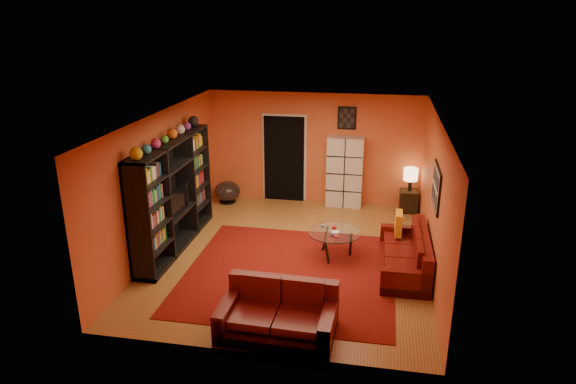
% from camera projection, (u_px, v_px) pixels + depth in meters
% --- Properties ---
extents(floor, '(6.00, 6.00, 0.00)m').
position_uv_depth(floor, '(291.00, 255.00, 9.67)').
color(floor, brown).
rests_on(floor, ground).
extents(ceiling, '(6.00, 6.00, 0.00)m').
position_uv_depth(ceiling, '(292.00, 118.00, 8.80)').
color(ceiling, white).
rests_on(ceiling, wall_back).
extents(wall_back, '(6.00, 0.00, 6.00)m').
position_uv_depth(wall_back, '(314.00, 148.00, 12.02)').
color(wall_back, '#C9542C').
rests_on(wall_back, floor).
extents(wall_front, '(6.00, 0.00, 6.00)m').
position_uv_depth(wall_front, '(250.00, 266.00, 6.45)').
color(wall_front, '#C9542C').
rests_on(wall_front, floor).
extents(wall_left, '(0.00, 6.00, 6.00)m').
position_uv_depth(wall_left, '(161.00, 182.00, 9.66)').
color(wall_left, '#C9542C').
rests_on(wall_left, floor).
extents(wall_right, '(0.00, 6.00, 6.00)m').
position_uv_depth(wall_right, '(434.00, 198.00, 8.81)').
color(wall_right, '#C9542C').
rests_on(wall_right, floor).
extents(rug, '(3.60, 3.60, 0.01)m').
position_uv_depth(rug, '(290.00, 272.00, 9.00)').
color(rug, '#560C09').
rests_on(rug, floor).
extents(doorway, '(0.95, 0.10, 2.04)m').
position_uv_depth(doorway, '(284.00, 159.00, 12.19)').
color(doorway, black).
rests_on(doorway, floor).
extents(wall_art_right, '(0.03, 1.00, 0.70)m').
position_uv_depth(wall_art_right, '(436.00, 187.00, 8.44)').
color(wall_art_right, black).
rests_on(wall_art_right, wall_right).
extents(wall_art_back, '(0.42, 0.03, 0.52)m').
position_uv_depth(wall_art_back, '(347.00, 118.00, 11.62)').
color(wall_art_back, black).
rests_on(wall_art_back, wall_back).
extents(entertainment_unit, '(0.45, 3.00, 2.10)m').
position_uv_depth(entertainment_unit, '(173.00, 195.00, 9.71)').
color(entertainment_unit, black).
rests_on(entertainment_unit, floor).
extents(tv, '(0.85, 0.11, 0.49)m').
position_uv_depth(tv, '(175.00, 201.00, 9.66)').
color(tv, black).
rests_on(tv, entertainment_unit).
extents(sofa, '(0.84, 1.99, 0.85)m').
position_uv_depth(sofa, '(408.00, 255.00, 9.00)').
color(sofa, '#4A0A09').
rests_on(sofa, rug).
extents(loveseat, '(1.65, 1.02, 0.85)m').
position_uv_depth(loveseat, '(279.00, 313.00, 7.29)').
color(loveseat, '#4A0A09').
rests_on(loveseat, rug).
extents(throw_pillow, '(0.12, 0.42, 0.42)m').
position_uv_depth(throw_pillow, '(399.00, 223.00, 9.48)').
color(throw_pillow, orange).
rests_on(throw_pillow, sofa).
extents(coffee_table, '(0.99, 0.99, 0.49)m').
position_uv_depth(coffee_table, '(334.00, 234.00, 9.44)').
color(coffee_table, silver).
rests_on(coffee_table, floor).
extents(storage_cabinet, '(0.83, 0.38, 1.65)m').
position_uv_depth(storage_cabinet, '(345.00, 172.00, 11.86)').
color(storage_cabinet, beige).
rests_on(storage_cabinet, floor).
extents(bowl_chair, '(0.62, 0.62, 0.51)m').
position_uv_depth(bowl_chair, '(227.00, 191.00, 12.24)').
color(bowl_chair, black).
rests_on(bowl_chair, floor).
extents(side_table, '(0.41, 0.41, 0.50)m').
position_uv_depth(side_table, '(409.00, 201.00, 11.69)').
color(side_table, black).
rests_on(side_table, floor).
extents(table_lamp, '(0.32, 0.32, 0.53)m').
position_uv_depth(table_lamp, '(411.00, 175.00, 11.48)').
color(table_lamp, black).
rests_on(table_lamp, side_table).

